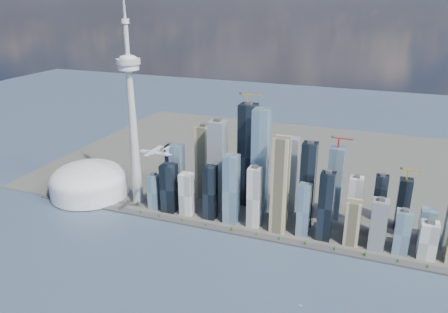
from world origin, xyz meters
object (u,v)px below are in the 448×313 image
at_px(sailboat_west, 301,304).
at_px(dome_stadium, 89,181).
at_px(needle_tower, 132,112).
at_px(airplane, 155,152).

bearing_deg(sailboat_west, dome_stadium, -179.47).
xyz_separation_m(needle_tower, airplane, (127.72, -121.42, -45.13)).
height_order(needle_tower, sailboat_west, needle_tower).
distance_m(dome_stadium, airplane, 327.06).
distance_m(needle_tower, airplane, 181.91).
distance_m(needle_tower, sailboat_west, 581.69).
bearing_deg(needle_tower, dome_stadium, -175.91).
xyz_separation_m(dome_stadium, airplane, (267.72, -111.42, 151.27)).
height_order(needle_tower, airplane, needle_tower).
height_order(needle_tower, dome_stadium, needle_tower).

